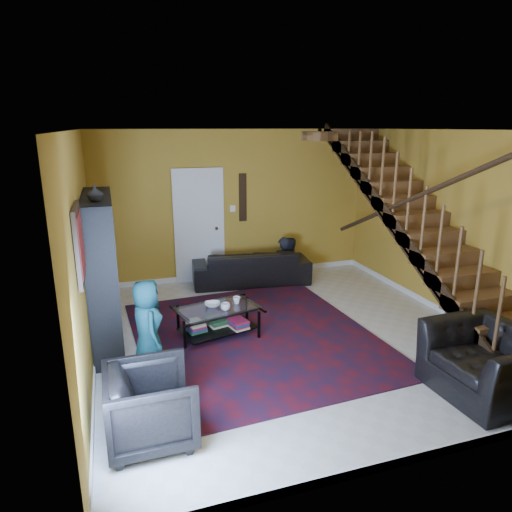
{
  "coord_description": "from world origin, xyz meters",
  "views": [
    {
      "loc": [
        -2.26,
        -5.5,
        2.84
      ],
      "look_at": [
        -0.34,
        0.4,
        1.08
      ],
      "focal_mm": 32.0,
      "sensor_mm": 36.0,
      "label": 1
    }
  ],
  "objects": [
    {
      "name": "rug",
      "position": [
        -0.47,
        0.06,
        0.01
      ],
      "size": [
        3.36,
        3.79,
        0.02
      ],
      "primitive_type": "cube",
      "rotation": [
        0.0,
        0.0,
        0.05
      ],
      "color": "#420B13",
      "rests_on": "floor"
    },
    {
      "name": "vase",
      "position": [
        -2.41,
        0.1,
        2.1
      ],
      "size": [
        0.18,
        0.18,
        0.19
      ],
      "primitive_type": "imported",
      "color": "#999999",
      "rests_on": "bookshelf"
    },
    {
      "name": "bookshelf",
      "position": [
        -2.4,
        0.6,
        0.96
      ],
      "size": [
        0.35,
        1.8,
        2.0
      ],
      "color": "black",
      "rests_on": "floor"
    },
    {
      "name": "cup_a",
      "position": [
        -0.86,
        0.16,
        0.47
      ],
      "size": [
        0.17,
        0.17,
        0.1
      ],
      "primitive_type": "imported",
      "rotation": [
        0.0,
        0.0,
        -0.38
      ],
      "color": "#999999",
      "rests_on": "coffee_table"
    },
    {
      "name": "person_adult_b",
      "position": [
        0.94,
        2.35,
        0.17
      ],
      "size": [
        0.62,
        0.49,
        1.25
      ],
      "primitive_type": "imported",
      "rotation": [
        0.0,
        0.0,
        3.11
      ],
      "color": "black",
      "rests_on": "sofa"
    },
    {
      "name": "bowl",
      "position": [
        -1.0,
        0.35,
        0.44
      ],
      "size": [
        0.25,
        0.25,
        0.05
      ],
      "primitive_type": "imported",
      "rotation": [
        0.0,
        0.0,
        -0.2
      ],
      "color": "#999999",
      "rests_on": "coffee_table"
    },
    {
      "name": "framed_picture",
      "position": [
        -2.57,
        -0.9,
        1.75
      ],
      "size": [
        0.04,
        0.74,
        0.74
      ],
      "primitive_type": "cube",
      "color": "maroon",
      "rests_on": "room"
    },
    {
      "name": "popcorn_bucket",
      "position": [
        -1.62,
        -0.44,
        0.11
      ],
      "size": [
        0.18,
        0.18,
        0.17
      ],
      "primitive_type": "cylinder",
      "rotation": [
        0.0,
        0.0,
        0.24
      ],
      "color": "red",
      "rests_on": "rug"
    },
    {
      "name": "room",
      "position": [
        -1.33,
        1.33,
        0.05
      ],
      "size": [
        5.5,
        5.5,
        5.5
      ],
      "color": "#B78428",
      "rests_on": "ground"
    },
    {
      "name": "staircase",
      "position": [
        2.12,
        -0.0,
        1.4
      ],
      "size": [
        0.95,
        5.02,
        3.18
      ],
      "color": "brown",
      "rests_on": "floor"
    },
    {
      "name": "cup_b",
      "position": [
        -0.65,
        0.35,
        0.47
      ],
      "size": [
        0.14,
        0.14,
        0.1
      ],
      "primitive_type": "imported",
      "rotation": [
        0.0,
        0.0,
        0.43
      ],
      "color": "#999999",
      "rests_on": "coffee_table"
    },
    {
      "name": "wall_hanging",
      "position": [
        0.15,
        2.73,
        1.55
      ],
      "size": [
        0.14,
        0.03,
        0.9
      ],
      "primitive_type": "cube",
      "color": "black",
      "rests_on": "room"
    },
    {
      "name": "ceiling_fixture",
      "position": [
        0.0,
        -0.8,
        2.74
      ],
      "size": [
        0.4,
        0.4,
        0.1
      ],
      "primitive_type": "cylinder",
      "color": "#3F2814",
      "rests_on": "room"
    },
    {
      "name": "door",
      "position": [
        -0.7,
        2.73,
        1.02
      ],
      "size": [
        0.82,
        0.05,
        2.05
      ],
      "primitive_type": "cube",
      "color": "silver",
      "rests_on": "floor"
    },
    {
      "name": "sofa",
      "position": [
        0.17,
        2.3,
        0.32
      ],
      "size": [
        2.25,
        1.11,
        0.63
      ],
      "primitive_type": "imported",
      "rotation": [
        0.0,
        0.0,
        3.01
      ],
      "color": "black",
      "rests_on": "floor"
    },
    {
      "name": "floor",
      "position": [
        0.0,
        0.0,
        0.0
      ],
      "size": [
        5.5,
        5.5,
        0.0
      ],
      "primitive_type": "plane",
      "color": "beige",
      "rests_on": "ground"
    },
    {
      "name": "armchair_left",
      "position": [
        -2.05,
        -1.71,
        0.37
      ],
      "size": [
        0.81,
        0.79,
        0.73
      ],
      "primitive_type": "imported",
      "rotation": [
        0.0,
        0.0,
        1.58
      ],
      "color": "black",
      "rests_on": "floor"
    },
    {
      "name": "person_child",
      "position": [
        -1.95,
        -0.41,
        0.57
      ],
      "size": [
        0.44,
        0.6,
        1.15
      ],
      "primitive_type": "imported",
      "rotation": [
        0.0,
        0.0,
        1.71
      ],
      "color": "#164E55",
      "rests_on": "armchair_left"
    },
    {
      "name": "armchair_right",
      "position": [
        1.5,
        -2.04,
        0.37
      ],
      "size": [
        1.04,
        1.18,
        0.74
      ],
      "primitive_type": "imported",
      "rotation": [
        0.0,
        0.0,
        -1.53
      ],
      "color": "black",
      "rests_on": "floor"
    },
    {
      "name": "coffee_table",
      "position": [
        -0.95,
        0.28,
        0.24
      ],
      "size": [
        1.21,
        0.88,
        0.42
      ],
      "rotation": [
        0.0,
        0.0,
        0.25
      ],
      "color": "black",
      "rests_on": "floor"
    },
    {
      "name": "person_adult_a",
      "position": [
        0.84,
        2.35,
        0.19
      ],
      "size": [
        0.49,
        0.35,
        1.27
      ],
      "primitive_type": "imported",
      "rotation": [
        0.0,
        0.0,
        3.05
      ],
      "color": "black",
      "rests_on": "sofa"
    }
  ]
}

